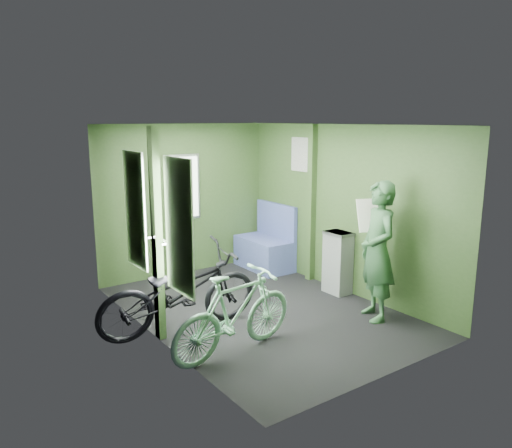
{
  "coord_description": "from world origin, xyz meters",
  "views": [
    {
      "loc": [
        -3.48,
        -4.8,
        2.37
      ],
      "look_at": [
        0.0,
        0.1,
        1.1
      ],
      "focal_mm": 35.0,
      "sensor_mm": 36.0,
      "label": 1
    }
  ],
  "objects_px": {
    "passenger": "(378,251)",
    "bench_seat": "(266,249)",
    "waste_box": "(338,263)",
    "bicycle_black": "(182,333)",
    "bicycle_mint": "(236,355)"
  },
  "relations": [
    {
      "from": "bicycle_mint",
      "to": "passenger",
      "type": "height_order",
      "value": "passenger"
    },
    {
      "from": "passenger",
      "to": "bicycle_black",
      "type": "bearing_deg",
      "value": -90.24
    },
    {
      "from": "bicycle_mint",
      "to": "bench_seat",
      "type": "xyz_separation_m",
      "value": [
        2.06,
        2.28,
        0.31
      ]
    },
    {
      "from": "bicycle_black",
      "to": "bicycle_mint",
      "type": "xyz_separation_m",
      "value": [
        0.21,
        -0.81,
        0.0
      ]
    },
    {
      "from": "waste_box",
      "to": "passenger",
      "type": "bearing_deg",
      "value": -106.31
    },
    {
      "from": "bench_seat",
      "to": "bicycle_mint",
      "type": "bearing_deg",
      "value": -131.66
    },
    {
      "from": "bicycle_mint",
      "to": "bench_seat",
      "type": "distance_m",
      "value": 3.09
    },
    {
      "from": "waste_box",
      "to": "bicycle_black",
      "type": "bearing_deg",
      "value": 178.92
    },
    {
      "from": "bicycle_black",
      "to": "bench_seat",
      "type": "relative_size",
      "value": 1.81
    },
    {
      "from": "bicycle_mint",
      "to": "bench_seat",
      "type": "height_order",
      "value": "bench_seat"
    },
    {
      "from": "bicycle_mint",
      "to": "passenger",
      "type": "relative_size",
      "value": 0.91
    },
    {
      "from": "passenger",
      "to": "bench_seat",
      "type": "relative_size",
      "value": 1.61
    },
    {
      "from": "bicycle_black",
      "to": "waste_box",
      "type": "bearing_deg",
      "value": -87.0
    },
    {
      "from": "bench_seat",
      "to": "waste_box",
      "type": "bearing_deg",
      "value": -85.34
    },
    {
      "from": "waste_box",
      "to": "bench_seat",
      "type": "distance_m",
      "value": 1.53
    }
  ]
}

